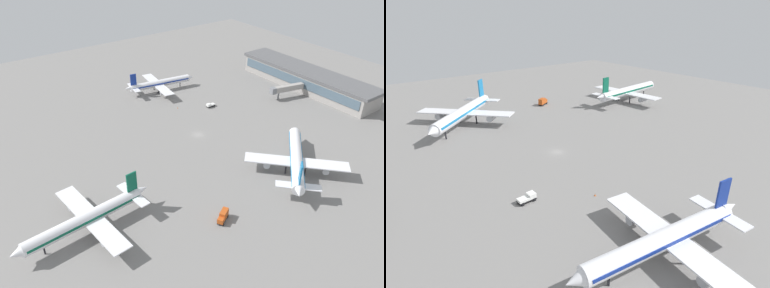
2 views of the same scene
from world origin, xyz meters
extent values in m
plane|color=gray|center=(0.00, 0.00, 0.00)|extent=(288.00, 288.00, 0.00)
cube|color=#9E9993|center=(6.27, -78.00, 4.47)|extent=(78.42, 16.46, 8.94)
cube|color=#4C6070|center=(6.27, -69.60, 5.75)|extent=(75.28, 0.30, 4.60)
cube|color=#59595B|center=(6.27, -78.00, 9.58)|extent=(81.55, 17.12, 1.53)
cylinder|color=white|center=(49.47, -12.13, 4.36)|extent=(8.49, 33.17, 3.63)
cone|color=white|center=(46.86, -29.52, 4.36)|extent=(3.95, 4.10, 3.45)
cone|color=white|center=(52.08, 5.27, 4.90)|extent=(3.54, 4.92, 2.90)
cube|color=navy|center=(49.47, -12.13, 4.63)|extent=(8.36, 31.88, 0.65)
cube|color=white|center=(49.71, -10.49, 3.99)|extent=(31.78, 9.87, 0.33)
cylinder|color=#A5A8AD|center=(58.39, -11.80, 2.72)|extent=(2.61, 4.54, 2.00)
cylinder|color=#A5A8AD|center=(41.03, -9.19, 2.72)|extent=(2.61, 4.54, 2.00)
cube|color=white|center=(51.67, 2.56, 4.72)|extent=(12.84, 4.78, 0.26)
cube|color=navy|center=(51.67, 2.56, 9.07)|extent=(0.86, 3.19, 5.81)
cylinder|color=black|center=(47.76, -23.55, 1.27)|extent=(0.44, 0.44, 2.54)
cylinder|color=black|center=(52.73, -9.95, 1.27)|extent=(0.44, 0.44, 2.54)
cylinder|color=black|center=(46.99, -9.08, 1.27)|extent=(0.44, 0.44, 2.54)
cylinder|color=white|center=(-42.53, -13.56, 5.21)|extent=(30.20, 31.77, 4.34)
cone|color=white|center=(-28.13, -28.91, 5.21)|extent=(5.98, 5.99, 4.13)
cone|color=white|center=(-56.94, 1.79, 5.86)|extent=(6.25, 6.34, 3.48)
cube|color=#1972B2|center=(-42.53, -13.56, 5.54)|extent=(29.18, 30.67, 0.78)
cube|color=white|center=(-43.89, -12.12, 4.78)|extent=(31.68, 30.28, 0.39)
cylinder|color=#A5A8AD|center=(-36.23, -4.93, 3.26)|extent=(5.26, 5.38, 2.39)
cylinder|color=#A5A8AD|center=(-51.55, -19.31, 3.26)|extent=(5.26, 5.38, 2.39)
cube|color=white|center=(-54.70, -0.60, 5.65)|extent=(13.36, 12.85, 0.31)
cube|color=#1972B2|center=(-54.70, -0.60, 10.86)|extent=(2.94, 3.09, 6.95)
cylinder|color=black|center=(-33.07, -23.64, 1.52)|extent=(0.52, 0.52, 3.04)
cylinder|color=black|center=(-42.16, -8.88, 1.52)|extent=(0.52, 0.52, 3.04)
cylinder|color=black|center=(-47.23, -13.64, 1.52)|extent=(0.52, 0.52, 3.04)
cylinder|color=white|center=(-27.65, 62.88, 5.04)|extent=(7.70, 38.38, 4.20)
cone|color=white|center=(-29.53, 83.13, 5.04)|extent=(4.36, 4.55, 3.99)
cone|color=white|center=(-25.77, 42.64, 5.67)|extent=(3.83, 5.53, 3.36)
cube|color=#0C593F|center=(-27.65, 62.88, 5.35)|extent=(7.65, 36.87, 0.76)
cube|color=white|center=(-27.48, 60.98, 4.62)|extent=(36.65, 9.43, 0.38)
cylinder|color=#A5A8AD|center=(-37.58, 60.05, 3.15)|extent=(2.76, 5.15, 2.31)
cylinder|color=#A5A8AD|center=(-17.37, 61.92, 3.15)|extent=(2.76, 5.15, 2.31)
cube|color=white|center=(-26.07, 45.79, 5.46)|extent=(14.75, 4.74, 0.30)
cube|color=#0C593F|center=(-26.07, 45.79, 10.49)|extent=(0.79, 3.69, 6.71)
cylinder|color=black|center=(-28.89, 76.18, 1.47)|extent=(0.50, 0.50, 2.94)
cylinder|color=black|center=(-30.71, 59.53, 1.47)|extent=(0.50, 0.50, 2.94)
cylinder|color=black|center=(-24.03, 60.15, 1.47)|extent=(0.50, 0.50, 2.94)
cube|color=black|center=(18.37, -21.58, 0.55)|extent=(1.97, 4.43, 0.30)
cube|color=white|center=(18.35, -20.28, 1.30)|extent=(1.93, 1.83, 1.20)
cube|color=#3F596B|center=(18.34, -19.47, 1.54)|extent=(1.60, 0.10, 0.67)
cube|color=white|center=(18.39, -22.47, 1.00)|extent=(1.94, 2.63, 0.60)
cylinder|color=black|center=(17.40, -20.05, 0.40)|extent=(0.31, 0.80, 0.80)
cylinder|color=black|center=(19.30, -20.02, 0.40)|extent=(0.31, 0.80, 0.80)
cylinder|color=black|center=(17.45, -23.13, 0.40)|extent=(0.31, 0.80, 0.80)
cylinder|color=black|center=(19.35, -23.10, 0.40)|extent=(0.31, 0.80, 0.80)
cube|color=black|center=(-48.08, 26.19, 0.55)|extent=(4.43, 5.81, 0.30)
cube|color=#BF4C19|center=(-49.02, 27.84, 1.50)|extent=(2.54, 2.51, 1.60)
cube|color=#3F596B|center=(-49.42, 28.54, 1.82)|extent=(1.43, 0.86, 0.90)
cube|color=#BF4C19|center=(-47.63, 25.41, 2.00)|extent=(3.53, 4.24, 2.60)
cylinder|color=black|center=(-49.88, 27.42, 0.40)|extent=(0.66, 0.84, 0.80)
cylinder|color=black|center=(-48.23, 28.36, 0.40)|extent=(0.66, 0.84, 0.80)
cylinder|color=black|center=(-47.93, 24.01, 0.40)|extent=(0.66, 0.84, 0.80)
cylinder|color=black|center=(-46.28, 24.96, 0.40)|extent=(0.66, 0.84, 0.80)
cube|color=#9E9993|center=(3.75, -60.77, 5.20)|extent=(6.40, 16.77, 2.80)
cylinder|color=slate|center=(5.10, -55.11, 1.90)|extent=(0.90, 0.90, 3.80)
cube|color=slate|center=(5.92, -51.71, 5.20)|extent=(3.59, 3.06, 3.08)
cone|color=#EA590C|center=(26.59, -7.50, 0.30)|extent=(0.44, 0.44, 0.60)
camera|label=1|loc=(-118.10, 89.26, 85.51)|focal=36.89mm
camera|label=2|loc=(73.63, -50.82, 40.95)|focal=29.04mm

